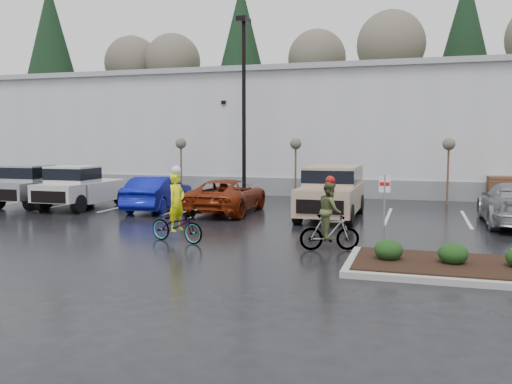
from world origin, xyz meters
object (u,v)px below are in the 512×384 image
(fire_lane_sign, at_px, (384,204))
(car_red, at_px, (227,196))
(pallet_stack_a, at_px, (501,190))
(lamppost, at_px, (244,89))
(suv_tan, at_px, (331,192))
(sapling_mid, at_px, (296,147))
(cyclist_olive, at_px, (330,223))
(sapling_west, at_px, (181,147))
(car_blue, at_px, (158,193))
(pickup_white, at_px, (85,186))
(pickup_silver, at_px, (41,185))
(cyclist_hivis, at_px, (177,219))
(sapling_east, at_px, (449,148))

(fire_lane_sign, distance_m, car_red, 9.79)
(pallet_stack_a, bearing_deg, fire_lane_sign, -108.81)
(lamppost, xyz_separation_m, fire_lane_sign, (7.80, -11.80, -4.28))
(suv_tan, bearing_deg, pallet_stack_a, 45.24)
(sapling_mid, relative_size, cyclist_olive, 1.51)
(sapling_west, height_order, suv_tan, sapling_west)
(car_blue, bearing_deg, pickup_white, -2.53)
(sapling_west, xyz_separation_m, fire_lane_sign, (11.80, -12.80, -1.32))
(pickup_silver, distance_m, cyclist_hivis, 12.13)
(pickup_silver, height_order, suv_tan, suv_tan)
(sapling_east, height_order, cyclist_hivis, sapling_east)
(pallet_stack_a, bearing_deg, sapling_west, -176.53)
(sapling_east, xyz_separation_m, pickup_white, (-16.01, -6.14, -1.75))
(pallet_stack_a, xyz_separation_m, car_blue, (-14.86, -7.01, 0.08))
(pickup_white, xyz_separation_m, car_blue, (3.65, 0.13, -0.22))
(lamppost, xyz_separation_m, car_blue, (-2.36, -5.01, -4.93))
(sapling_mid, distance_m, fire_lane_sign, 13.92)
(pickup_silver, relative_size, pickup_white, 1.00)
(pickup_white, distance_m, suv_tan, 11.34)
(car_red, xyz_separation_m, suv_tan, (4.48, -0.29, 0.31))
(sapling_mid, relative_size, fire_lane_sign, 1.45)
(car_red, height_order, cyclist_hivis, cyclist_hivis)
(car_blue, height_order, cyclist_olive, cyclist_olive)
(pickup_silver, relative_size, car_red, 1.00)
(cyclist_olive, bearing_deg, lamppost, 10.64)
(sapling_west, xyz_separation_m, sapling_mid, (6.50, 0.00, 0.00))
(sapling_east, distance_m, cyclist_olive, 13.18)
(fire_lane_sign, distance_m, pickup_white, 15.33)
(sapling_east, bearing_deg, sapling_west, 180.00)
(lamppost, height_order, pickup_silver, lamppost)
(lamppost, xyz_separation_m, sapling_east, (10.00, 1.00, -2.96))
(sapling_mid, xyz_separation_m, fire_lane_sign, (5.30, -12.80, -1.32))
(pallet_stack_a, bearing_deg, suv_tan, -134.76)
(cyclist_olive, bearing_deg, sapling_west, 21.43)
(sapling_west, bearing_deg, pickup_silver, -127.28)
(pallet_stack_a, xyz_separation_m, cyclist_olive, (-6.21, -13.50, 0.11))
(lamppost, bearing_deg, cyclist_olive, -61.31)
(sapling_east, xyz_separation_m, pickup_silver, (-18.56, -5.98, -1.75))
(pickup_white, distance_m, cyclist_olive, 13.84)
(lamppost, relative_size, cyclist_hivis, 3.94)
(car_red, relative_size, suv_tan, 1.02)
(lamppost, relative_size, sapling_west, 2.88)
(pickup_silver, bearing_deg, cyclist_olive, -23.68)
(lamppost, bearing_deg, sapling_mid, 21.80)
(pallet_stack_a, distance_m, cyclist_olive, 14.86)
(car_red, bearing_deg, lamppost, -81.67)
(suv_tan, distance_m, cyclist_olive, 6.35)
(pickup_white, bearing_deg, sapling_mid, 35.84)
(pickup_white, xyz_separation_m, cyclist_olive, (12.30, -6.35, -0.20))
(sapling_east, height_order, pickup_white, sapling_east)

